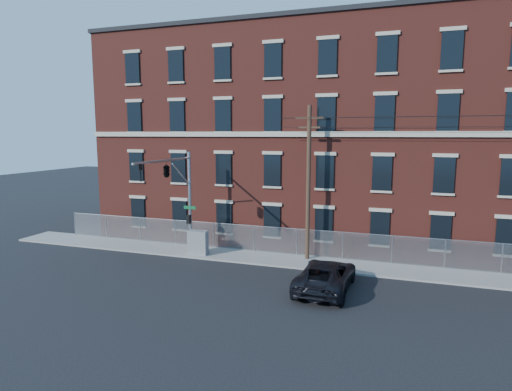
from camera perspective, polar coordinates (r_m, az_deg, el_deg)
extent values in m
plane|color=black|center=(24.27, -0.68, -11.82)|extent=(140.00, 140.00, 0.00)
cube|color=#999691|center=(28.14, 27.22, -9.78)|extent=(65.00, 3.00, 0.12)
cube|color=maroon|center=(35.82, 25.92, 6.89)|extent=(55.00, 14.00, 16.00)
cube|color=black|center=(36.66, 26.77, 19.71)|extent=(55.30, 14.30, 0.30)
cube|color=#B0A692|center=(28.80, 27.73, 7.25)|extent=(55.00, 0.18, 0.35)
cube|color=black|center=(34.96, -15.43, -2.16)|extent=(1.20, 0.10, 2.20)
cube|color=black|center=(34.52, -15.66, 3.73)|extent=(1.20, 0.10, 2.20)
cube|color=black|center=(34.45, -15.91, 10.04)|extent=(1.20, 0.10, 2.20)
cube|color=black|center=(34.77, -16.15, 15.97)|extent=(1.20, 0.10, 2.20)
cube|color=black|center=(33.07, -10.15, -2.57)|extent=(1.20, 0.10, 2.20)
cube|color=black|center=(32.60, -10.31, 3.65)|extent=(1.20, 0.10, 2.20)
cube|color=black|center=(32.53, -10.48, 10.34)|extent=(1.20, 0.10, 2.20)
cube|color=black|center=(32.87, -10.65, 16.62)|extent=(1.20, 0.10, 2.20)
cube|color=black|center=(31.50, -4.27, -3.01)|extent=(1.20, 0.10, 2.20)
cube|color=black|center=(31.01, -4.34, 3.53)|extent=(1.20, 0.10, 2.20)
cube|color=black|center=(30.93, -4.42, 10.57)|extent=(1.20, 0.10, 2.20)
cube|color=black|center=(31.29, -4.50, 17.17)|extent=(1.20, 0.10, 2.20)
cube|color=black|center=(30.29, 2.15, -3.44)|extent=(1.20, 0.10, 2.20)
cube|color=black|center=(29.78, 2.18, 3.36)|extent=(1.20, 0.10, 2.20)
cube|color=black|center=(29.70, 2.22, 10.69)|extent=(1.20, 0.10, 2.20)
cube|color=black|center=(30.07, 2.26, 17.55)|extent=(1.20, 0.10, 2.20)
cube|color=black|center=(29.49, 9.01, -3.86)|extent=(1.20, 0.10, 2.20)
cube|color=black|center=(28.96, 9.17, 3.13)|extent=(1.20, 0.10, 2.20)
cube|color=black|center=(28.88, 9.34, 10.66)|extent=(1.20, 0.10, 2.20)
cube|color=black|center=(29.27, 9.52, 17.71)|extent=(1.20, 0.10, 2.20)
cube|color=black|center=(29.14, 16.16, -4.23)|extent=(1.20, 0.10, 2.20)
cube|color=black|center=(28.60, 16.44, 2.83)|extent=(1.20, 0.10, 2.20)
cube|color=black|center=(28.52, 16.76, 10.45)|extent=(1.20, 0.10, 2.20)
cube|color=black|center=(28.91, 17.06, 17.59)|extent=(1.20, 0.10, 2.20)
cube|color=black|center=(29.24, 23.37, -4.54)|extent=(1.20, 0.10, 2.20)
cube|color=black|center=(28.70, 23.78, 2.49)|extent=(1.20, 0.10, 2.20)
cube|color=black|center=(28.62, 24.22, 10.08)|extent=(1.20, 0.10, 2.20)
cube|color=black|center=(29.01, 24.66, 17.19)|extent=(1.20, 0.10, 2.20)
cube|color=black|center=(29.80, 30.43, -4.78)|extent=(1.20, 0.10, 2.20)
cube|color=black|center=(29.27, 30.94, 2.12)|extent=(1.20, 0.10, 2.20)
cube|color=#A5A8AD|center=(29.12, 26.96, -7.21)|extent=(59.00, 0.02, 1.80)
cylinder|color=#9EA0A5|center=(28.90, 27.08, -5.48)|extent=(59.00, 0.04, 0.04)
cylinder|color=#9EA0A5|center=(38.13, -23.01, -3.49)|extent=(0.06, 0.06, 1.85)
cylinder|color=#9EA0A5|center=(36.16, -19.31, -3.90)|extent=(0.06, 0.06, 1.85)
cylinder|color=#9EA0A5|center=(34.37, -15.20, -4.34)|extent=(0.06, 0.06, 1.85)
cylinder|color=#9EA0A5|center=(32.77, -10.66, -4.79)|extent=(0.06, 0.06, 1.85)
cylinder|color=#9EA0A5|center=(31.41, -5.68, -5.26)|extent=(0.06, 0.06, 1.85)
cylinder|color=#9EA0A5|center=(30.29, -0.29, -5.72)|extent=(0.06, 0.06, 1.85)
cylinder|color=#9EA0A5|center=(29.47, 5.47, -6.16)|extent=(0.06, 0.06, 1.85)
cylinder|color=#9EA0A5|center=(28.96, 11.50, -6.55)|extent=(0.06, 0.06, 1.85)
cylinder|color=#9EA0A5|center=(28.77, 17.69, -6.87)|extent=(0.06, 0.06, 1.85)
cylinder|color=#9EA0A5|center=(28.92, 23.90, -7.12)|extent=(0.06, 0.06, 1.85)
cylinder|color=#9EA0A5|center=(29.40, 29.98, -7.28)|extent=(0.06, 0.06, 1.85)
cylinder|color=#9EA0A5|center=(29.70, -8.80, -0.98)|extent=(0.22, 0.22, 7.00)
cylinder|color=#9EA0A5|center=(30.40, -8.66, -7.13)|extent=(0.50, 0.50, 0.40)
cylinder|color=#9EA0A5|center=(26.54, -12.17, 4.59)|extent=(0.14, 6.50, 0.14)
cylinder|color=#9EA0A5|center=(28.39, -10.00, 2.84)|extent=(0.08, 2.18, 1.56)
cube|color=#0C592D|center=(29.60, -8.83, -1.60)|extent=(0.90, 0.03, 0.22)
cube|color=black|center=(29.68, -8.97, -3.15)|extent=(0.25, 0.25, 0.60)
imported|color=black|center=(24.43, -15.17, 2.89)|extent=(0.16, 0.20, 1.00)
imported|color=black|center=(26.79, -11.86, 3.45)|extent=(0.53, 2.48, 1.00)
cylinder|color=#442F22|center=(27.87, 7.00, 1.57)|extent=(0.28, 0.28, 10.00)
cube|color=#442F22|center=(27.71, 7.15, 10.23)|extent=(1.80, 0.12, 0.12)
cube|color=#442F22|center=(27.69, 7.13, 8.99)|extent=(1.40, 0.12, 0.12)
imported|color=black|center=(23.62, 9.27, -10.46)|extent=(2.84, 5.82, 1.59)
cube|color=gray|center=(29.68, -7.75, -6.24)|extent=(1.37, 0.77, 1.65)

